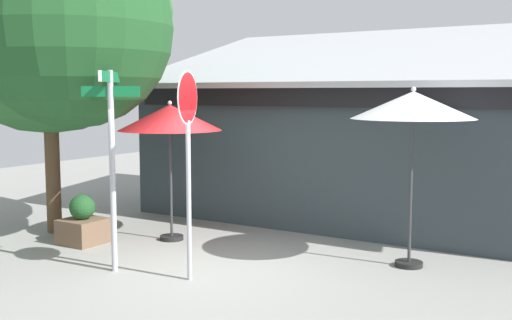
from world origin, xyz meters
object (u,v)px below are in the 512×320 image
object	(u,v)px
street_sign_post	(112,149)
stop_sign	(188,136)
patio_umbrella_ivory_center	(413,107)
patio_umbrella_crimson_left	(170,119)
shade_tree	(53,13)
sidewalk_planter	(83,224)

from	to	relation	value
street_sign_post	stop_sign	distance (m)	1.32
patio_umbrella_ivory_center	patio_umbrella_crimson_left	bearing A→B (deg)	-172.40
stop_sign	patio_umbrella_crimson_left	world-z (taller)	stop_sign
patio_umbrella_crimson_left	shade_tree	xyz separation A→B (m)	(-2.02, -0.87, 1.95)
stop_sign	shade_tree	world-z (taller)	shade_tree
shade_tree	patio_umbrella_ivory_center	bearing A→B (deg)	12.83
stop_sign	patio_umbrella_ivory_center	size ratio (longest dim) A/B	1.08
shade_tree	patio_umbrella_crimson_left	bearing A→B (deg)	23.31
patio_umbrella_crimson_left	shade_tree	bearing A→B (deg)	-156.69
stop_sign	sidewalk_planter	size ratio (longest dim) A/B	3.38
shade_tree	sidewalk_planter	bearing A→B (deg)	-13.73
shade_tree	sidewalk_planter	world-z (taller)	shade_tree
stop_sign	patio_umbrella_crimson_left	xyz separation A→B (m)	(-1.83, 1.81, 0.14)
street_sign_post	patio_umbrella_crimson_left	world-z (taller)	street_sign_post
stop_sign	patio_umbrella_crimson_left	size ratio (longest dim) A/B	1.18
patio_umbrella_crimson_left	patio_umbrella_ivory_center	world-z (taller)	patio_umbrella_ivory_center
patio_umbrella_crimson_left	patio_umbrella_ivory_center	distance (m)	4.41
stop_sign	sidewalk_planter	xyz separation A→B (m)	(-3.03, 0.73, -1.77)
patio_umbrella_crimson_left	shade_tree	size ratio (longest dim) A/B	0.38
sidewalk_planter	shade_tree	bearing A→B (deg)	166.27
stop_sign	sidewalk_planter	world-z (taller)	stop_sign
patio_umbrella_crimson_left	sidewalk_planter	size ratio (longest dim) A/B	2.87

